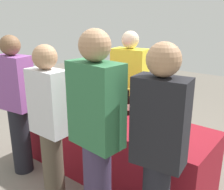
{
  "coord_description": "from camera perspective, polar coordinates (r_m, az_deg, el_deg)",
  "views": [
    {
      "loc": [
        1.64,
        -2.08,
        1.81
      ],
      "look_at": [
        0.0,
        0.0,
        0.98
      ],
      "focal_mm": 41.75,
      "sensor_mm": 36.0,
      "label": 1
    }
  ],
  "objects": [
    {
      "name": "ground_plane",
      "position": [
        3.21,
        0.0,
        -16.92
      ],
      "size": [
        12.0,
        12.0,
        0.0
      ],
      "primitive_type": "plane",
      "color": "slate"
    },
    {
      "name": "tasting_table",
      "position": [
        3.02,
        0.0,
        -11.2
      ],
      "size": [
        2.2,
        0.73,
        0.73
      ],
      "primitive_type": "cube",
      "color": "maroon",
      "rests_on": "ground_plane"
    },
    {
      "name": "wine_bottle_0",
      "position": [
        3.44,
        -8.0,
        0.95
      ],
      "size": [
        0.07,
        0.07,
        0.32
      ],
      "color": "black",
      "rests_on": "tasting_table"
    },
    {
      "name": "wine_bottle_1",
      "position": [
        3.3,
        -7.03,
        0.22
      ],
      "size": [
        0.07,
        0.07,
        0.31
      ],
      "color": "black",
      "rests_on": "tasting_table"
    },
    {
      "name": "wine_bottle_2",
      "position": [
        3.06,
        -2.97,
        -0.87
      ],
      "size": [
        0.08,
        0.08,
        0.33
      ],
      "color": "black",
      "rests_on": "tasting_table"
    },
    {
      "name": "wine_bottle_3",
      "position": [
        2.91,
        1.5,
        -1.82
      ],
      "size": [
        0.07,
        0.07,
        0.34
      ],
      "color": "black",
      "rests_on": "tasting_table"
    },
    {
      "name": "wine_bottle_4",
      "position": [
        2.89,
        3.48,
        -2.23
      ],
      "size": [
        0.07,
        0.07,
        0.3
      ],
      "color": "black",
      "rests_on": "tasting_table"
    },
    {
      "name": "wine_bottle_5",
      "position": [
        2.74,
        9.15,
        -3.52
      ],
      "size": [
        0.08,
        0.08,
        0.31
      ],
      "color": "black",
      "rests_on": "tasting_table"
    },
    {
      "name": "wine_bottle_6",
      "position": [
        2.66,
        10.54,
        -4.05
      ],
      "size": [
        0.08,
        0.08,
        0.33
      ],
      "color": "black",
      "rests_on": "tasting_table"
    },
    {
      "name": "wine_glass_0",
      "position": [
        3.22,
        -11.8,
        -0.69
      ],
      "size": [
        0.08,
        0.08,
        0.14
      ],
      "color": "silver",
      "rests_on": "tasting_table"
    },
    {
      "name": "wine_glass_1",
      "position": [
        2.67,
        1.51,
        -4.28
      ],
      "size": [
        0.07,
        0.07,
        0.13
      ],
      "color": "silver",
      "rests_on": "tasting_table"
    },
    {
      "name": "wine_glass_2",
      "position": [
        2.3,
        12.87,
        -8.2
      ],
      "size": [
        0.06,
        0.06,
        0.14
      ],
      "color": "silver",
      "rests_on": "tasting_table"
    },
    {
      "name": "server_pouring",
      "position": [
        3.36,
        3.79,
        1.02
      ],
      "size": [
        0.47,
        0.3,
        1.61
      ],
      "rotation": [
        0.0,
        0.0,
        3.29
      ],
      "color": "black",
      "rests_on": "ground_plane"
    },
    {
      "name": "guest_0",
      "position": [
        3.08,
        -20.15,
        -1.51
      ],
      "size": [
        0.43,
        0.27,
        1.6
      ],
      "rotation": [
        0.0,
        0.0,
        0.14
      ],
      "color": "black",
      "rests_on": "ground_plane"
    },
    {
      "name": "guest_1",
      "position": [
        2.41,
        -13.42,
        -6.24
      ],
      "size": [
        0.36,
        0.21,
        1.57
      ],
      "rotation": [
        0.0,
        0.0,
        -0.0
      ],
      "color": "brown",
      "rests_on": "ground_plane"
    },
    {
      "name": "guest_2",
      "position": [
        2.0,
        -3.4,
        -8.52
      ],
      "size": [
        0.43,
        0.26,
        1.72
      ],
      "rotation": [
        0.0,
        0.0,
        -0.09
      ],
      "color": "#3F3351",
      "rests_on": "ground_plane"
    },
    {
      "name": "guest_3",
      "position": [
        1.85,
        10.11,
        -11.94
      ],
      "size": [
        0.38,
        0.24,
        1.65
      ],
      "rotation": [
        0.0,
        0.0,
        0.13
      ],
      "color": "black",
      "rests_on": "ground_plane"
    }
  ]
}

